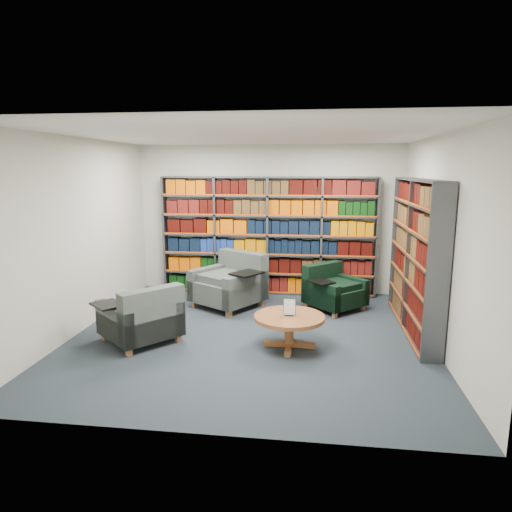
# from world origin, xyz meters

# --- Properties ---
(room_shell) EXTENTS (5.02, 5.02, 2.82)m
(room_shell) POSITION_xyz_m (0.00, 0.00, 1.40)
(room_shell) COLOR black
(room_shell) RESTS_ON ground
(bookshelf_back) EXTENTS (4.00, 0.28, 2.20)m
(bookshelf_back) POSITION_xyz_m (0.00, 2.34, 1.10)
(bookshelf_back) COLOR #47494F
(bookshelf_back) RESTS_ON ground
(bookshelf_right) EXTENTS (0.28, 2.50, 2.20)m
(bookshelf_right) POSITION_xyz_m (2.34, 0.60, 1.10)
(bookshelf_right) COLOR #47494F
(bookshelf_right) RESTS_ON ground
(chair_teal_left) EXTENTS (1.39, 1.39, 0.91)m
(chair_teal_left) POSITION_xyz_m (-0.53, 1.44, 0.37)
(chair_teal_left) COLOR #031C39
(chair_teal_left) RESTS_ON ground
(chair_green_right) EXTENTS (1.15, 1.15, 0.74)m
(chair_green_right) POSITION_xyz_m (1.19, 1.51, 0.30)
(chair_green_right) COLOR black
(chair_green_right) RESTS_ON ground
(chair_teal_front) EXTENTS (1.26, 1.26, 0.81)m
(chair_teal_front) POSITION_xyz_m (-1.42, -0.44, 0.33)
(chair_teal_front) COLOR #031C39
(chair_teal_front) RESTS_ON ground
(coffee_table) EXTENTS (0.94, 0.94, 0.66)m
(coffee_table) POSITION_xyz_m (0.57, -0.36, 0.35)
(coffee_table) COLOR #984C2E
(coffee_table) RESTS_ON ground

